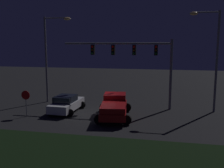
{
  "coord_description": "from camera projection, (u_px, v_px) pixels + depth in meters",
  "views": [
    {
      "loc": [
        5.45,
        -21.41,
        6.18
      ],
      "look_at": [
        0.81,
        1.4,
        2.49
      ],
      "focal_mm": 41.98,
      "sensor_mm": 36.0,
      "label": 1
    }
  ],
  "objects": [
    {
      "name": "car_sedan",
      "position": [
        66.0,
        104.0,
        23.55
      ],
      "size": [
        2.6,
        4.47,
        1.51
      ],
      "rotation": [
        0.0,
        0.0,
        1.53
      ],
      "color": "silver",
      "rests_on": "ground_plane"
    },
    {
      "name": "traffic_signal_gantry",
      "position": [
        135.0,
        55.0,
        24.38
      ],
      "size": [
        10.32,
        0.56,
        6.5
      ],
      "color": "slate",
      "rests_on": "ground_plane"
    },
    {
      "name": "street_lamp_right",
      "position": [
        212.0,
        50.0,
        22.85
      ],
      "size": [
        2.58,
        0.44,
        8.92
      ],
      "color": "slate",
      "rests_on": "ground_plane"
    },
    {
      "name": "pickup_truck",
      "position": [
        114.0,
        105.0,
        21.83
      ],
      "size": [
        3.36,
        5.62,
        1.8
      ],
      "rotation": [
        0.0,
        0.0,
        1.71
      ],
      "color": "maroon",
      "rests_on": "ground_plane"
    },
    {
      "name": "stop_sign",
      "position": [
        26.0,
        98.0,
        21.86
      ],
      "size": [
        0.76,
        0.08,
        2.23
      ],
      "color": "slate",
      "rests_on": "ground_plane"
    },
    {
      "name": "ground_plane",
      "position": [
        100.0,
        114.0,
        22.77
      ],
      "size": [
        80.0,
        80.0,
        0.0
      ],
      "primitive_type": "plane",
      "color": "black"
    },
    {
      "name": "street_lamp_left",
      "position": [
        51.0,
        49.0,
        26.7
      ],
      "size": [
        2.85,
        0.44,
        8.77
      ],
      "color": "slate",
      "rests_on": "ground_plane"
    },
    {
      "name": "grass_median",
      "position": [
        64.0,
        152.0,
        14.82
      ],
      "size": [
        23.24,
        5.41,
        0.1
      ],
      "primitive_type": "cube",
      "color": "black",
      "rests_on": "ground_plane"
    }
  ]
}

